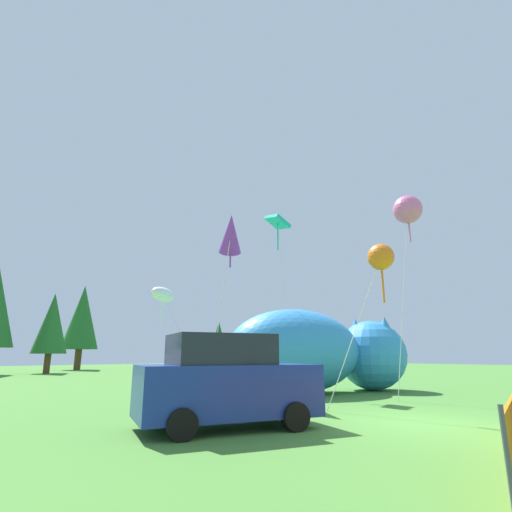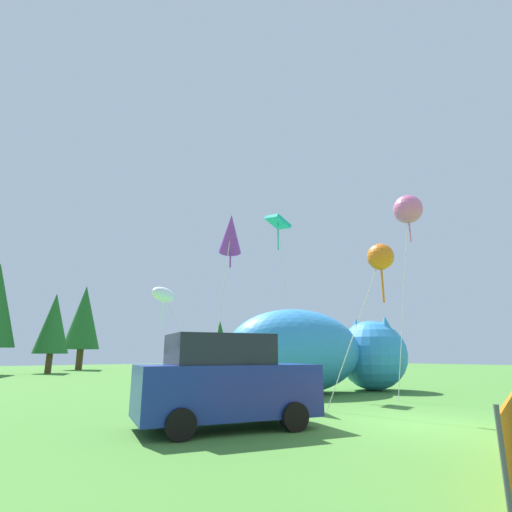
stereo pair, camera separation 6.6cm
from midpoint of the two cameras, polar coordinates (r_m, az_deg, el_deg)
name	(u,v)px [view 1 (the left image)]	position (r m, az deg, el deg)	size (l,w,h in m)	color
ground_plane	(420,423)	(10.75, 22.20, -21.27)	(120.00, 120.00, 0.00)	#477F33
parked_car	(226,382)	(9.29, -4.57, -17.45)	(4.26, 2.96, 2.00)	navy
inflatable_cat	(317,354)	(17.57, 8.59, -13.69)	(8.71, 5.22, 3.41)	#338CD8
kite_purple_delta	(231,234)	(15.08, -3.77, 3.15)	(2.45, 1.99, 6.84)	silver
kite_pink_octopus	(408,210)	(16.57, 20.73, 6.18)	(1.46, 1.11, 7.55)	silver
kite_orange_flower	(381,258)	(11.85, 17.23, -0.23)	(0.87, 2.15, 4.63)	silver
kite_teal_diamond	(278,225)	(17.73, 3.03, 4.49)	(0.97, 1.12, 7.59)	silver
kite_white_ghost	(163,295)	(18.01, -13.21, -5.41)	(2.11, 2.66, 4.45)	silver
horizon_tree_east	(219,339)	(47.64, -5.41, -11.72)	(2.25, 2.25, 5.37)	brown
horizon_tree_west	(82,317)	(46.57, -23.63, -8.03)	(3.67, 3.67, 8.75)	brown
horizon_tree_mid	(52,323)	(39.10, -27.17, -8.56)	(2.84, 2.84, 6.77)	brown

